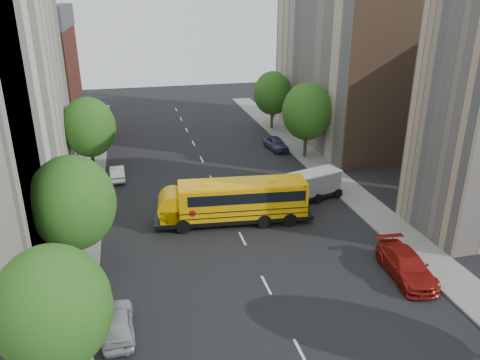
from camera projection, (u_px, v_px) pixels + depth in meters
name	position (u px, v px, depth m)	size (l,w,h in m)	color
ground	(236.00, 226.00, 35.88)	(120.00, 120.00, 0.00)	black
sidewalk_left	(84.00, 214.00, 37.82)	(3.00, 80.00, 0.12)	slate
sidewalk_right	(345.00, 187.00, 42.91)	(3.00, 80.00, 0.12)	slate
lane_markings	(212.00, 179.00, 44.89)	(0.15, 64.00, 0.01)	silver
building_left_redbrick	(31.00, 86.00, 54.72)	(10.00, 15.00, 13.00)	maroon
building_right_far	(346.00, 64.00, 54.56)	(10.00, 22.00, 18.00)	#C2AB97
building_right_sidewall	(397.00, 79.00, 44.64)	(10.10, 0.30, 18.00)	brown
street_tree_0	(53.00, 309.00, 19.10)	(4.80, 4.80, 7.41)	#38281C
street_tree_1	(73.00, 203.00, 28.00)	(5.12, 5.12, 7.90)	#38281C
street_tree_2	(89.00, 127.00, 44.27)	(4.99, 4.99, 7.71)	#38281C
street_tree_4	(307.00, 112.00, 49.05)	(5.25, 5.25, 8.10)	#38281C
street_tree_5	(272.00, 93.00, 60.01)	(4.86, 4.86, 7.51)	#38281C
school_bus	(232.00, 200.00, 35.82)	(12.32, 3.98, 3.42)	black
safari_truck	(310.00, 185.00, 40.09)	(6.08, 3.58, 2.46)	black
parked_car_0	(118.00, 322.00, 24.34)	(1.67, 4.16, 1.42)	#ABADB2
parked_car_1	(117.00, 173.00, 44.77)	(1.35, 3.86, 1.27)	white
parked_car_3	(406.00, 265.00, 29.27)	(2.25, 5.52, 1.60)	maroon
parked_car_4	(276.00, 143.00, 53.25)	(1.74, 4.32, 1.47)	#353A5C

